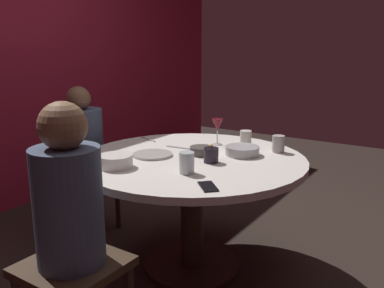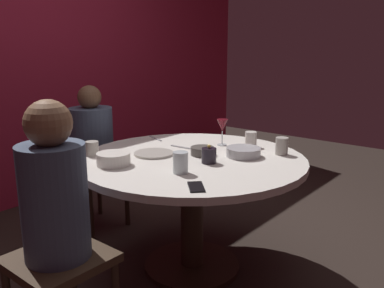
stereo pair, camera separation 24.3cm
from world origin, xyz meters
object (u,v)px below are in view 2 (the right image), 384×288
cup_center_front (282,146)px  wine_glass (222,126)px  dining_table (192,180)px  bowl_serving_large (243,152)px  candle_holder (209,155)px  bowl_salad_center (202,151)px  cup_by_left_diner (251,139)px  cup_near_candle (92,148)px  seated_diner_left (55,203)px  cup_by_right_diner (180,163)px  seated_diner_back (92,141)px  bowl_small_white (113,159)px  cell_phone (196,187)px  dinner_plate (154,154)px

cup_center_front → wine_glass: bearing=95.0°
dining_table → bowl_serving_large: bowl_serving_large is taller
candle_holder → bowl_serving_large: candle_holder is taller
wine_glass → bowl_salad_center: size_ratio=1.24×
wine_glass → cup_by_left_diner: bearing=-62.2°
dining_table → cup_center_front: cup_center_front is taller
bowl_serving_large → cup_near_candle: bearing=128.1°
seated_diner_left → cup_by_right_diner: 0.67m
wine_glass → cup_near_candle: bearing=147.4°
wine_glass → candle_holder: bearing=-154.5°
seated_diner_back → wine_glass: 1.02m
cup_by_left_diner → cup_by_right_diner: size_ratio=0.88×
seated_diner_back → candle_holder: (-0.04, -1.12, 0.09)m
candle_holder → wine_glass: wine_glass is taller
bowl_serving_large → bowl_small_white: 0.77m
cup_by_right_diner → bowl_small_white: bearing=108.1°
cell_phone → cup_near_candle: 0.85m
dining_table → seated_diner_left: size_ratio=1.16×
dining_table → seated_diner_back: size_ratio=1.24×
dinner_plate → cup_near_candle: cup_near_candle is taller
cell_phone → bowl_salad_center: 0.59m
seated_diner_back → wine_glass: bearing=20.9°
seated_diner_back → wine_glass: (0.36, -0.93, 0.17)m
dinner_plate → cup_center_front: 0.78m
dining_table → cup_center_front: 0.59m
bowl_salad_center → cup_by_left_diner: bearing=-17.4°
bowl_small_white → cup_near_candle: bearing=78.8°
seated_diner_back → dinner_plate: bearing=-8.0°
bowl_serving_large → cup_by_left_diner: bearing=21.8°
bowl_salad_center → cup_by_left_diner: 0.39m
wine_glass → cup_by_left_diner: 0.21m
seated_diner_left → cup_center_front: size_ratio=11.03×
cell_phone → cup_by_left_diner: 0.88m
cup_by_left_diner → seated_diner_left: bearing=174.4°
dinner_plate → bowl_salad_center: bearing=-52.1°
wine_glass → cup_by_right_diner: (-0.64, -0.19, -0.07)m
bowl_salad_center → bowl_small_white: bearing=152.7°
dinner_plate → seated_diner_left: bearing=-165.3°
bowl_serving_large → cup_by_left_diner: size_ratio=2.07×
dining_table → cup_by_left_diner: size_ratio=13.64×
wine_glass → cell_phone: (-0.76, -0.39, -0.12)m
candle_holder → bowl_serving_large: (0.24, -0.07, -0.02)m
dining_table → dinner_plate: bearing=116.2°
candle_holder → bowl_small_white: size_ratio=0.58×
cup_by_left_diner → candle_holder: bearing=-177.6°
candle_holder → dinner_plate: (-0.07, 0.37, -0.04)m
seated_diner_left → cup_by_left_diner: (1.37, -0.13, 0.06)m
dining_table → candle_holder: 0.25m
seated_diner_back → bowl_serving_large: bearing=9.8°
bowl_salad_center → cup_center_front: (0.32, -0.37, 0.03)m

